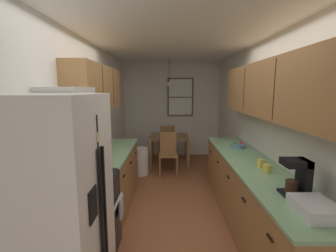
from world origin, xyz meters
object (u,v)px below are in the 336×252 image
Objects in this scene: trash_bin at (140,161)px; mug_spare at (267,168)px; stove_range at (86,216)px; coffee_maker at (298,176)px; microwave_over_range at (68,104)px; mug_by_coffeemaker at (260,163)px; table_serving_bowl at (172,134)px; fruit_bowl at (238,145)px; dining_table at (169,141)px; dining_chair_near at (168,151)px; dish_rack at (315,208)px; refrigerator at (54,216)px; dining_chair_far at (167,140)px; storage_canister at (96,159)px.

mug_spare is (1.73, -2.31, 0.65)m from trash_bin.
stove_range is 2.17m from coffee_maker.
microwave_over_range is 1.00× the size of trash_bin.
stove_range is 3.33× the size of coffee_maker.
table_serving_bowl is at bearing 109.58° from mug_by_coffeemaker.
mug_by_coffeemaker is at bearing -91.00° from fruit_bowl.
dining_table is 1.03× the size of dining_chair_near.
coffee_maker is at bearing -87.39° from mug_by_coffeemaker.
mug_by_coffeemaker is 0.92× the size of mug_spare.
fruit_bowl reaches higher than mug_spare.
dining_chair_near is 1.54× the size of trash_bin.
mug_spare is 0.36× the size of dish_rack.
coffee_maker is at bearing -68.52° from dining_chair_near.
coffee_maker is at bearing 10.14° from refrigerator.
dining_table reaches higher than trash_bin.
microwave_over_range is (-0.16, 0.73, 0.79)m from refrigerator.
microwave_over_range reaches higher than trash_bin.
storage_canister reaches higher than dining_chair_far.
dining_table is at bearing 111.46° from mug_by_coffeemaker.
stove_range is 3.42m from table_serving_bowl.
table_serving_bowl is at bearing 70.25° from storage_canister.
trash_bin is 3.61× the size of storage_canister.
stove_range is 3.86m from dining_chair_far.
table_serving_bowl is at bearing 71.18° from microwave_over_range.
refrigerator is 2.01× the size of dining_chair_far.
dining_chair_far is 0.59m from table_serving_bowl.
fruit_bowl is (1.11, -1.82, 0.33)m from dining_table.
coffee_maker reaches higher than mug_spare.
refrigerator reaches higher than mug_spare.
mug_spare is at bearing 92.88° from coffee_maker.
mug_spare is at bearing -71.36° from table_serving_bowl.
refrigerator is 2.27m from mug_by_coffeemaker.
stove_range is at bearing -109.24° from dining_chair_near.
mug_spare is (0.01, -0.17, -0.01)m from mug_by_coffeemaker.
fruit_bowl reaches higher than dining_chair_far.
dish_rack reaches higher than dining_chair_far.
trash_bin is 3.34× the size of table_serving_bowl.
dining_table is at bearing 110.40° from mug_spare.
dining_chair_far is at bearing 108.89° from mug_by_coffeemaker.
table_serving_bowl is at bearing 46.41° from trash_bin.
refrigerator is at bearing -87.70° from storage_canister.
microwave_over_range is at bearing 179.97° from stove_range.
fruit_bowl reaches higher than table_serving_bowl.
coffee_maker is (2.06, -0.84, 0.09)m from storage_canister.
refrigerator is 4.59m from dining_chair_far.
fruit_bowl is (1.99, 2.08, 0.03)m from refrigerator.
dining_chair_near is 2.65× the size of dish_rack.
refrigerator is 7.50× the size of fruit_bowl.
refrigerator is 1.20m from storage_canister.
dining_chair_far is (-0.04, 1.20, 0.00)m from dining_chair_near.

